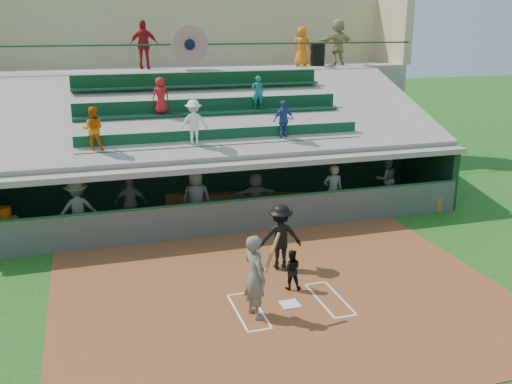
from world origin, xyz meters
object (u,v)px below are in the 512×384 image
object	(u,v)px
water_cooler	(4,214)
trash_bin	(318,55)
white_table	(5,232)
home_plate	(290,304)
batter_at_plate	(255,276)
catcher	(291,270)

from	to	relation	value
water_cooler	trash_bin	world-z (taller)	trash_bin
white_table	water_cooler	distance (m)	0.59
water_cooler	trash_bin	distance (m)	14.83
water_cooler	trash_bin	size ratio (longest dim) A/B	0.43
home_plate	water_cooler	bearing A→B (deg)	138.56
batter_at_plate	water_cooler	distance (m)	8.60
white_table	catcher	bearing A→B (deg)	-55.02
home_plate	trash_bin	size ratio (longest dim) A/B	0.44
white_table	water_cooler	world-z (taller)	water_cooler
home_plate	trash_bin	world-z (taller)	trash_bin
home_plate	trash_bin	distance (m)	14.78
water_cooler	batter_at_plate	bearing A→B (deg)	-46.88
water_cooler	trash_bin	bearing A→B (deg)	27.47
batter_at_plate	catcher	bearing A→B (deg)	40.18
white_table	water_cooler	size ratio (longest dim) A/B	2.06
home_plate	white_table	distance (m)	9.18
batter_at_plate	home_plate	bearing A→B (deg)	15.20
home_plate	trash_bin	xyz separation A→B (m)	(5.84, 12.60, 5.05)
catcher	white_table	size ratio (longest dim) A/B	1.20
batter_at_plate	water_cooler	xyz separation A→B (m)	(-5.88, 6.28, 0.00)
batter_at_plate	catcher	xyz separation A→B (m)	(1.26, 1.06, -0.46)
home_plate	batter_at_plate	distance (m)	1.37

